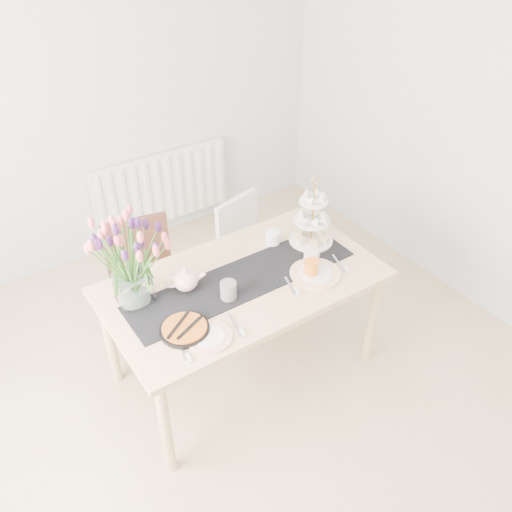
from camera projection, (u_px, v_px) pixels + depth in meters
room_shell at (259, 253)px, 2.42m from camera, size 4.50×4.50×4.50m
radiator at (162, 188)px, 4.61m from camera, size 1.20×0.08×0.60m
dining_table at (243, 290)px, 3.18m from camera, size 1.60×0.90×0.75m
chair_brown at (144, 274)px, 3.58m from camera, size 0.50×0.50×0.87m
chair_white at (247, 243)px, 3.94m from camera, size 0.48×0.48×0.79m
table_runner at (243, 279)px, 3.13m from camera, size 1.40×0.35×0.01m
tulip_vase at (127, 250)px, 2.78m from camera, size 0.63×0.63×0.54m
cake_stand at (312, 226)px, 3.38m from camera, size 0.28×0.28×0.41m
teapot at (186, 280)px, 3.02m from camera, size 0.27×0.25×0.15m
cream_jug at (273, 238)px, 3.40m from camera, size 0.10×0.10×0.09m
tart_tin at (185, 329)px, 2.79m from camera, size 0.26×0.26×0.03m
mug_grey at (228, 291)px, 2.97m from camera, size 0.13×0.13×0.11m
mug_white at (311, 259)px, 3.21m from camera, size 0.09×0.09×0.10m
mug_orange at (311, 268)px, 3.14m from camera, size 0.12×0.12×0.10m
plate_left at (209, 337)px, 2.76m from camera, size 0.28×0.28×0.01m
plate_right at (315, 274)px, 3.17m from camera, size 0.37×0.37×0.02m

